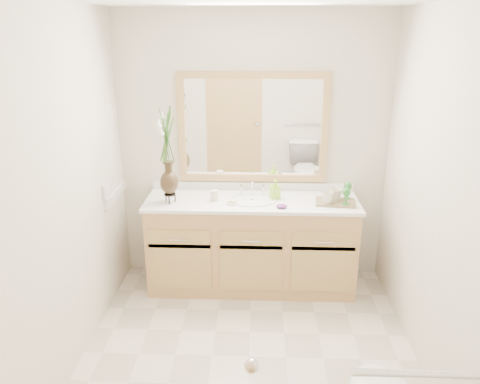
{
  "coord_description": "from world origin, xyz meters",
  "views": [
    {
      "loc": [
        0.04,
        -2.78,
        2.23
      ],
      "look_at": [
        -0.09,
        0.65,
        1.03
      ],
      "focal_mm": 35.0,
      "sensor_mm": 36.0,
      "label": 1
    }
  ],
  "objects_px": {
    "flower_vase": "(167,145)",
    "tray": "(335,202)",
    "soap_bottle": "(275,190)",
    "tumbler": "(214,195)"
  },
  "relations": [
    {
      "from": "soap_bottle",
      "to": "flower_vase",
      "type": "bearing_deg",
      "value": 165.84
    },
    {
      "from": "flower_vase",
      "to": "tray",
      "type": "height_order",
      "value": "flower_vase"
    },
    {
      "from": "flower_vase",
      "to": "soap_bottle",
      "type": "distance_m",
      "value": 1.0
    },
    {
      "from": "soap_bottle",
      "to": "tray",
      "type": "height_order",
      "value": "soap_bottle"
    },
    {
      "from": "soap_bottle",
      "to": "tray",
      "type": "bearing_deg",
      "value": -33.15
    },
    {
      "from": "flower_vase",
      "to": "soap_bottle",
      "type": "bearing_deg",
      "value": 8.09
    },
    {
      "from": "tumbler",
      "to": "soap_bottle",
      "type": "bearing_deg",
      "value": 7.56
    },
    {
      "from": "soap_bottle",
      "to": "tray",
      "type": "relative_size",
      "value": 0.47
    },
    {
      "from": "soap_bottle",
      "to": "tray",
      "type": "distance_m",
      "value": 0.53
    },
    {
      "from": "flower_vase",
      "to": "tumbler",
      "type": "xyz_separation_m",
      "value": [
        0.37,
        0.06,
        -0.46
      ]
    }
  ]
}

